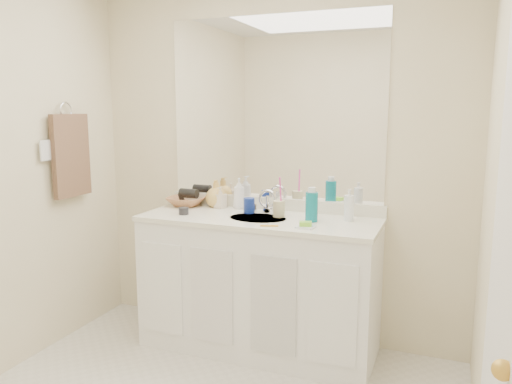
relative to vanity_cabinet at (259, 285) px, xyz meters
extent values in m
cube|color=#F3E6BE|center=(0.00, 0.28, 0.77)|extent=(2.60, 0.02, 2.40)
cube|color=#F3E6BE|center=(1.30, -1.02, 0.77)|extent=(0.02, 2.60, 2.40)
cube|color=white|center=(0.00, 0.00, 0.00)|extent=(1.50, 0.55, 0.85)
cube|color=white|center=(0.00, 0.00, 0.44)|extent=(1.52, 0.57, 0.03)
cube|color=white|center=(0.00, 0.26, 0.50)|extent=(1.52, 0.03, 0.08)
cylinder|color=silver|center=(0.00, -0.02, 0.44)|extent=(0.37, 0.37, 0.02)
cylinder|color=silver|center=(0.00, 0.16, 0.51)|extent=(0.02, 0.02, 0.11)
cube|color=white|center=(0.00, 0.27, 1.14)|extent=(1.48, 0.01, 1.20)
cylinder|color=navy|center=(-0.11, 0.10, 0.50)|extent=(0.08, 0.08, 0.10)
cylinder|color=beige|center=(0.11, 0.06, 0.51)|extent=(0.08, 0.08, 0.10)
cylinder|color=#FF43B1|center=(0.12, 0.06, 0.60)|extent=(0.02, 0.04, 0.21)
cylinder|color=#0B7485|center=(0.34, 0.01, 0.55)|extent=(0.08, 0.08, 0.18)
cylinder|color=white|center=(0.55, 0.11, 0.53)|extent=(0.06, 0.06, 0.16)
cube|color=white|center=(0.35, -0.17, 0.46)|extent=(0.11, 0.09, 0.01)
cube|color=#92E938|center=(0.35, -0.17, 0.48)|extent=(0.08, 0.07, 0.03)
cube|color=orange|center=(0.14, -0.20, 0.46)|extent=(0.11, 0.06, 0.00)
cylinder|color=#242429|center=(-0.49, -0.10, 0.48)|extent=(0.07, 0.07, 0.05)
imported|color=white|center=(-0.23, 0.21, 0.56)|extent=(0.10, 0.10, 0.21)
imported|color=beige|center=(-0.35, 0.17, 0.53)|extent=(0.08, 0.08, 0.15)
imported|color=#E2B457|center=(-0.40, 0.21, 0.55)|extent=(0.17, 0.17, 0.19)
imported|color=#9E643F|center=(-0.61, 0.16, 0.49)|extent=(0.27, 0.27, 0.06)
cylinder|color=black|center=(-0.59, 0.16, 0.54)|extent=(0.13, 0.07, 0.07)
torus|color=silver|center=(-1.27, -0.25, 1.12)|extent=(0.01, 0.11, 0.11)
cube|color=#483326|center=(-1.25, -0.25, 0.82)|extent=(0.04, 0.32, 0.55)
cube|color=white|center=(-1.27, -0.45, 0.88)|extent=(0.01, 0.08, 0.13)
cube|color=white|center=(1.29, -1.32, 0.57)|extent=(0.02, 0.82, 2.00)
camera|label=1|loc=(1.12, -2.88, 1.14)|focal=35.00mm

